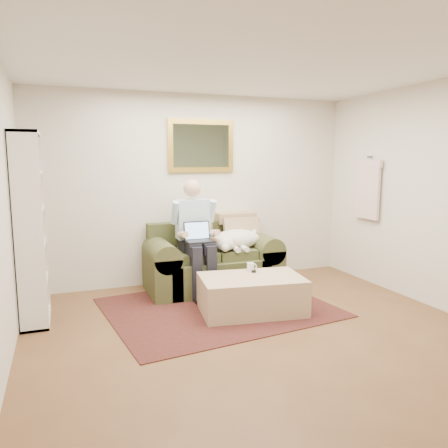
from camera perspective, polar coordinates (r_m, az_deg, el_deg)
room_shell at (r=4.13m, az=5.12°, el=2.61°), size 4.51×5.00×2.61m
rug at (r=5.19m, az=-0.78°, el=-10.83°), size 2.70×2.27×0.01m
sofa at (r=5.86m, az=-1.56°, el=-5.56°), size 1.74×0.88×1.04m
seated_man at (r=5.54m, az=-3.58°, el=-1.83°), size 0.57×0.82×1.46m
laptop at (r=5.47m, az=-3.38°, el=-1.58°), size 0.34×0.27×0.24m
sleeping_dog at (r=5.81m, az=1.62°, el=-2.00°), size 0.72×0.45×0.27m
ottoman at (r=5.00m, az=3.61°, el=-9.18°), size 1.22×0.87×0.41m
coffee_mug at (r=5.16m, az=3.48°, el=-5.63°), size 0.08×0.08×0.10m
tv_remote at (r=5.17m, az=3.88°, el=-6.06°), size 0.10×0.16×0.02m
bookshelf at (r=5.01m, az=-23.96°, el=-0.52°), size 0.28×0.80×2.00m
wall_mirror at (r=6.11m, az=-3.00°, el=10.14°), size 0.94×0.04×0.72m
hanging_shirt at (r=6.36m, az=18.21°, el=4.71°), size 0.06×0.52×0.90m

